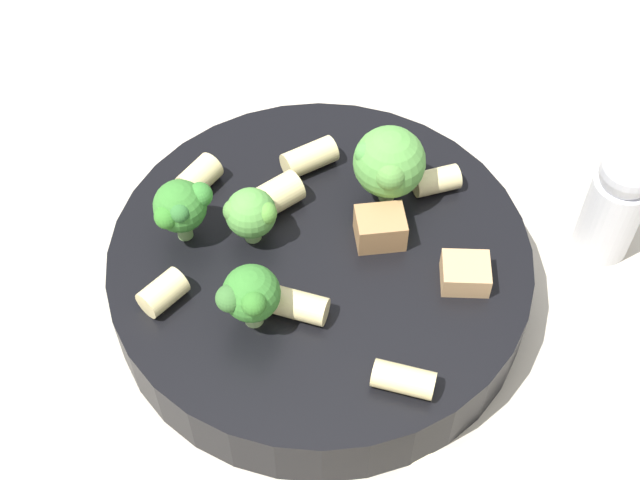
{
  "coord_description": "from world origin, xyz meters",
  "views": [
    {
      "loc": [
        0.23,
        -0.16,
        0.41
      ],
      "look_at": [
        0.0,
        0.0,
        0.05
      ],
      "focal_mm": 50.0,
      "sensor_mm": 36.0,
      "label": 1
    }
  ],
  "objects_px": {
    "broccoli_floret_2": "(251,214)",
    "rigatoni_5": "(309,157)",
    "broccoli_floret_0": "(389,163)",
    "pasta_bowl": "(320,268)",
    "rigatoni_3": "(163,293)",
    "broccoli_floret_1": "(250,295)",
    "pepper_shaker": "(616,201)",
    "chicken_chunk_0": "(465,273)",
    "rigatoni_2": "(276,195)",
    "rigatoni_4": "(199,177)",
    "broccoli_floret_3": "(181,207)",
    "rigatoni_0": "(403,379)",
    "chicken_chunk_1": "(380,228)",
    "rigatoni_6": "(435,180)",
    "rigatoni_1": "(298,305)"
  },
  "relations": [
    {
      "from": "broccoli_floret_3",
      "to": "rigatoni_2",
      "type": "xyz_separation_m",
      "value": [
        0.01,
        0.05,
        -0.02
      ]
    },
    {
      "from": "rigatoni_3",
      "to": "rigatoni_5",
      "type": "height_order",
      "value": "same"
    },
    {
      "from": "chicken_chunk_1",
      "to": "pepper_shaker",
      "type": "distance_m",
      "value": 0.13
    },
    {
      "from": "chicken_chunk_0",
      "to": "broccoli_floret_2",
      "type": "bearing_deg",
      "value": -138.58
    },
    {
      "from": "broccoli_floret_1",
      "to": "rigatoni_2",
      "type": "height_order",
      "value": "broccoli_floret_1"
    },
    {
      "from": "broccoli_floret_2",
      "to": "rigatoni_2",
      "type": "distance_m",
      "value": 0.03
    },
    {
      "from": "pasta_bowl",
      "to": "rigatoni_0",
      "type": "relative_size",
      "value": 7.66
    },
    {
      "from": "broccoli_floret_2",
      "to": "rigatoni_4",
      "type": "distance_m",
      "value": 0.05
    },
    {
      "from": "broccoli_floret_2",
      "to": "rigatoni_5",
      "type": "relative_size",
      "value": 1.11
    },
    {
      "from": "broccoli_floret_3",
      "to": "rigatoni_0",
      "type": "bearing_deg",
      "value": 16.63
    },
    {
      "from": "rigatoni_0",
      "to": "rigatoni_5",
      "type": "xyz_separation_m",
      "value": [
        -0.14,
        0.04,
        0.0
      ]
    },
    {
      "from": "broccoli_floret_0",
      "to": "rigatoni_6",
      "type": "relative_size",
      "value": 1.92
    },
    {
      "from": "chicken_chunk_1",
      "to": "rigatoni_0",
      "type": "bearing_deg",
      "value": -29.49
    },
    {
      "from": "rigatoni_4",
      "to": "pasta_bowl",
      "type": "bearing_deg",
      "value": 21.34
    },
    {
      "from": "chicken_chunk_1",
      "to": "rigatoni_3",
      "type": "bearing_deg",
      "value": -104.23
    },
    {
      "from": "rigatoni_0",
      "to": "rigatoni_6",
      "type": "distance_m",
      "value": 0.12
    },
    {
      "from": "broccoli_floret_1",
      "to": "chicken_chunk_0",
      "type": "height_order",
      "value": "broccoli_floret_1"
    },
    {
      "from": "broccoli_floret_2",
      "to": "rigatoni_2",
      "type": "xyz_separation_m",
      "value": [
        -0.01,
        0.02,
        -0.01
      ]
    },
    {
      "from": "rigatoni_6",
      "to": "rigatoni_4",
      "type": "bearing_deg",
      "value": -124.83
    },
    {
      "from": "rigatoni_3",
      "to": "rigatoni_6",
      "type": "relative_size",
      "value": 0.92
    },
    {
      "from": "rigatoni_2",
      "to": "chicken_chunk_0",
      "type": "xyz_separation_m",
      "value": [
        0.1,
        0.05,
        -0.0
      ]
    },
    {
      "from": "rigatoni_3",
      "to": "rigatoni_5",
      "type": "distance_m",
      "value": 0.12
    },
    {
      "from": "broccoli_floret_2",
      "to": "pepper_shaker",
      "type": "distance_m",
      "value": 0.2
    },
    {
      "from": "rigatoni_0",
      "to": "chicken_chunk_1",
      "type": "bearing_deg",
      "value": 150.51
    },
    {
      "from": "broccoli_floret_2",
      "to": "rigatoni_3",
      "type": "relative_size",
      "value": 1.45
    },
    {
      "from": "broccoli_floret_1",
      "to": "rigatoni_2",
      "type": "relative_size",
      "value": 1.66
    },
    {
      "from": "broccoli_floret_2",
      "to": "broccoli_floret_3",
      "type": "height_order",
      "value": "broccoli_floret_3"
    },
    {
      "from": "rigatoni_0",
      "to": "rigatoni_5",
      "type": "bearing_deg",
      "value": 163.56
    },
    {
      "from": "broccoli_floret_3",
      "to": "rigatoni_2",
      "type": "bearing_deg",
      "value": 79.78
    },
    {
      "from": "pasta_bowl",
      "to": "rigatoni_5",
      "type": "height_order",
      "value": "rigatoni_5"
    },
    {
      "from": "broccoli_floret_2",
      "to": "broccoli_floret_3",
      "type": "distance_m",
      "value": 0.04
    },
    {
      "from": "broccoli_floret_2",
      "to": "broccoli_floret_3",
      "type": "relative_size",
      "value": 0.88
    },
    {
      "from": "broccoli_floret_1",
      "to": "pepper_shaker",
      "type": "xyz_separation_m",
      "value": [
        0.05,
        0.2,
        -0.02
      ]
    },
    {
      "from": "broccoli_floret_1",
      "to": "broccoli_floret_2",
      "type": "bearing_deg",
      "value": 148.26
    },
    {
      "from": "broccoli_floret_2",
      "to": "chicken_chunk_0",
      "type": "height_order",
      "value": "broccoli_floret_2"
    },
    {
      "from": "broccoli_floret_3",
      "to": "rigatoni_3",
      "type": "xyz_separation_m",
      "value": [
        0.03,
        -0.03,
        -0.02
      ]
    },
    {
      "from": "rigatoni_3",
      "to": "rigatoni_4",
      "type": "bearing_deg",
      "value": 137.07
    },
    {
      "from": "rigatoni_0",
      "to": "pepper_shaker",
      "type": "height_order",
      "value": "pepper_shaker"
    },
    {
      "from": "broccoli_floret_1",
      "to": "pasta_bowl",
      "type": "bearing_deg",
      "value": 108.48
    },
    {
      "from": "rigatoni_5",
      "to": "chicken_chunk_0",
      "type": "height_order",
      "value": "rigatoni_5"
    },
    {
      "from": "rigatoni_3",
      "to": "pepper_shaker",
      "type": "bearing_deg",
      "value": 70.54
    },
    {
      "from": "broccoli_floret_3",
      "to": "rigatoni_0",
      "type": "height_order",
      "value": "broccoli_floret_3"
    },
    {
      "from": "rigatoni_5",
      "to": "rigatoni_1",
      "type": "bearing_deg",
      "value": -37.05
    },
    {
      "from": "broccoli_floret_0",
      "to": "broccoli_floret_2",
      "type": "relative_size",
      "value": 1.43
    },
    {
      "from": "broccoli_floret_3",
      "to": "rigatoni_3",
      "type": "bearing_deg",
      "value": -43.9
    },
    {
      "from": "rigatoni_4",
      "to": "rigatoni_5",
      "type": "distance_m",
      "value": 0.06
    },
    {
      "from": "rigatoni_2",
      "to": "broccoli_floret_0",
      "type": "bearing_deg",
      "value": 60.42
    },
    {
      "from": "broccoli_floret_1",
      "to": "rigatoni_3",
      "type": "xyz_separation_m",
      "value": [
        -0.04,
        -0.03,
        -0.02
      ]
    },
    {
      "from": "broccoli_floret_1",
      "to": "rigatoni_4",
      "type": "xyz_separation_m",
      "value": [
        -0.09,
        0.02,
        -0.02
      ]
    },
    {
      "from": "pasta_bowl",
      "to": "rigatoni_5",
      "type": "relative_size",
      "value": 7.43
    }
  ]
}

